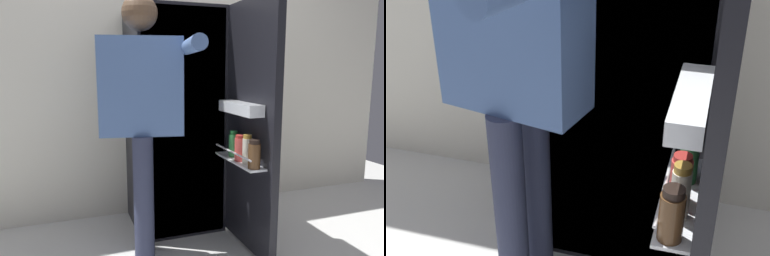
# 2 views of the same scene
# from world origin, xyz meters

# --- Properties ---
(ground_plane) EXTENTS (5.83, 5.83, 0.00)m
(ground_plane) POSITION_xyz_m (0.00, 0.00, 0.00)
(ground_plane) COLOR silver
(kitchen_wall) EXTENTS (4.40, 0.10, 2.60)m
(kitchen_wall) POSITION_xyz_m (0.00, 0.88, 1.30)
(kitchen_wall) COLOR silver
(kitchen_wall) RESTS_ON ground_plane
(refrigerator) EXTENTS (0.67, 1.17, 1.60)m
(refrigerator) POSITION_xyz_m (0.03, 0.49, 0.80)
(refrigerator) COLOR black
(refrigerator) RESTS_ON ground_plane
(person) EXTENTS (0.56, 0.83, 1.60)m
(person) POSITION_xyz_m (-0.32, 0.07, 0.96)
(person) COLOR #2D334C
(person) RESTS_ON ground_plane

